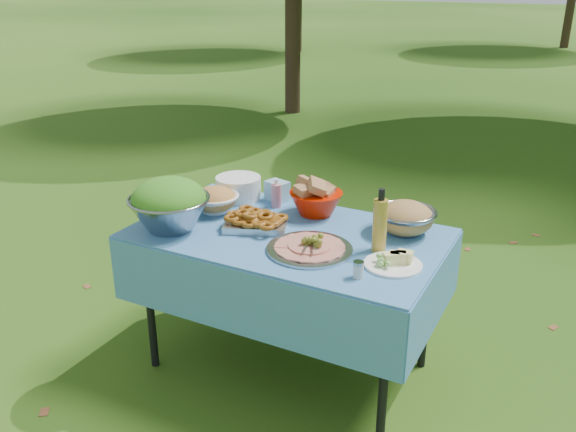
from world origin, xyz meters
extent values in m
plane|color=#143609|center=(0.00, 0.00, 0.00)|extent=(80.00, 80.00, 0.00)
cube|color=#81CAF7|center=(0.00, 0.00, 0.38)|extent=(1.46, 0.86, 0.76)
cylinder|color=white|center=(-0.46, 0.30, 0.82)|extent=(0.27, 0.27, 0.12)
cube|color=#8FC5E2|center=(-0.25, 0.36, 0.82)|extent=(0.14, 0.12, 0.11)
cylinder|color=pink|center=(-0.21, 0.27, 0.84)|extent=(0.06, 0.06, 0.15)
cube|color=#BABBBF|center=(-0.16, -0.02, 0.80)|extent=(0.36, 0.31, 0.07)
cylinder|color=#A8A8AF|center=(0.18, -0.14, 0.81)|extent=(0.49, 0.49, 0.09)
cylinder|color=#AD8C2D|center=(0.45, 0.01, 0.91)|extent=(0.07, 0.07, 0.29)
cylinder|color=white|center=(0.56, -0.11, 0.79)|extent=(0.25, 0.25, 0.07)
cylinder|color=silver|center=(0.47, -0.28, 0.80)|extent=(0.05, 0.05, 0.07)
camera|label=1|loc=(1.24, -2.37, 1.93)|focal=38.00mm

